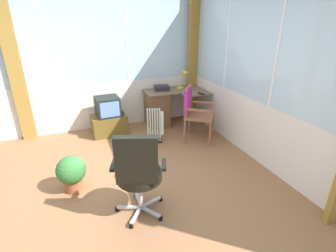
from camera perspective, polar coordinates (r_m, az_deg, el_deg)
ground at (r=3.40m, az=-11.12°, el=-15.52°), size 5.39×5.64×0.06m
north_window_panel at (r=5.07m, az=-17.43°, el=13.84°), size 4.39×0.07×2.69m
east_window_panel at (r=3.76m, az=22.97°, el=10.23°), size 0.07×4.64×2.69m
curtain_north_left at (r=5.06m, az=-31.21°, el=11.08°), size 0.23×0.08×2.59m
curtain_corner at (r=5.50m, az=5.69°, el=14.91°), size 0.24×0.10×2.59m
desk at (r=5.21m, az=-1.86°, el=4.26°), size 1.19×0.83×0.72m
desk_lamp at (r=5.29m, az=3.79°, el=11.14°), size 0.24×0.21×0.39m
tv_remote at (r=4.93m, az=7.52°, el=7.21°), size 0.09×0.16×0.02m
paper_tray at (r=5.18m, az=-1.41°, el=8.55°), size 0.34×0.28×0.09m
wooden_armchair at (r=4.50m, az=5.59°, el=4.22°), size 0.67×0.67×0.98m
office_chair at (r=2.71m, az=-6.70°, el=-9.94°), size 0.63×0.59×1.04m
tv_on_stand at (r=4.94m, az=-13.16°, el=1.79°), size 0.67×0.48×0.73m
space_heater at (r=4.49m, az=-2.85°, el=0.12°), size 0.33×0.23×0.62m
potted_plant at (r=3.47m, az=-20.77°, el=-9.48°), size 0.37×0.37×0.48m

